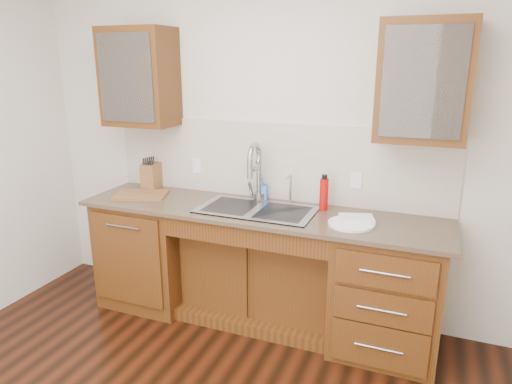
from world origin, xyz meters
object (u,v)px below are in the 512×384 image
at_px(soap_bottle, 262,189).
at_px(knife_block, 152,176).
at_px(plate, 351,224).
at_px(cutting_board, 141,195).
at_px(water_bottle, 324,194).

bearing_deg(soap_bottle, knife_block, 165.19).
relative_size(plate, cutting_board, 0.75).
bearing_deg(water_bottle, knife_block, 178.14).
height_order(plate, cutting_board, cutting_board).
xyz_separation_m(plate, cutting_board, (-1.69, 0.06, 0.00)).
distance_m(water_bottle, plate, 0.36).
bearing_deg(cutting_board, plate, -1.92).
xyz_separation_m(water_bottle, cutting_board, (-1.44, -0.19, -0.11)).
xyz_separation_m(soap_bottle, water_bottle, (0.51, -0.08, 0.03)).
xyz_separation_m(soap_bottle, plate, (0.75, -0.32, -0.08)).
xyz_separation_m(water_bottle, plate, (0.24, -0.24, -0.11)).
distance_m(soap_bottle, cutting_board, 0.98).
height_order(plate, knife_block, knife_block).
height_order(knife_block, cutting_board, knife_block).
height_order(soap_bottle, knife_block, knife_block).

